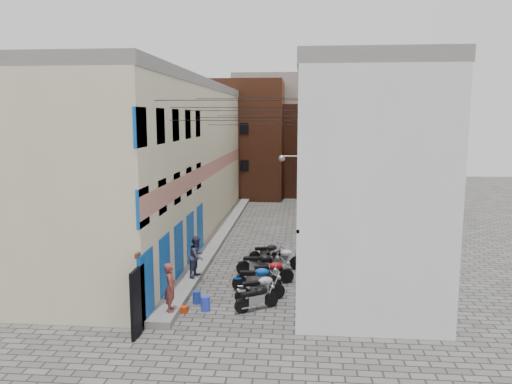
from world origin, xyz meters
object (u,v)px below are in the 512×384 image
(motorcycle_e, at_px, (260,263))
(water_jug_near, at_px, (205,304))
(motorcycle_c, at_px, (257,277))
(water_jug_far, at_px, (197,297))
(person_b, at_px, (197,256))
(motorcycle_d, at_px, (271,271))
(red_crate, at_px, (182,309))
(motorcycle_b, at_px, (260,287))
(motorcycle_f, at_px, (282,257))
(motorcycle_a, at_px, (257,296))
(person_a, at_px, (170,287))
(motorcycle_g, at_px, (268,252))

(motorcycle_e, bearing_deg, water_jug_near, -16.41)
(motorcycle_c, bearing_deg, water_jug_far, -59.28)
(motorcycle_e, relative_size, water_jug_far, 4.32)
(person_b, bearing_deg, motorcycle_d, -73.94)
(water_jug_far, distance_m, red_crate, 0.98)
(motorcycle_b, distance_m, water_jug_near, 2.20)
(motorcycle_f, xyz_separation_m, person_b, (-3.48, -2.05, 0.54))
(motorcycle_c, height_order, water_jug_near, motorcycle_c)
(motorcycle_c, bearing_deg, red_crate, -50.45)
(motorcycle_a, bearing_deg, motorcycle_b, 142.36)
(motorcycle_f, xyz_separation_m, water_jug_near, (-2.54, -5.15, -0.32))
(motorcycle_e, relative_size, person_b, 1.19)
(person_b, height_order, red_crate, person_b)
(motorcycle_b, height_order, person_b, person_b)
(person_a, bearing_deg, person_b, -12.67)
(motorcycle_c, xyz_separation_m, person_b, (-2.60, 0.84, 0.54))
(water_jug_far, bearing_deg, red_crate, -110.07)
(motorcycle_a, distance_m, motorcycle_f, 4.95)
(person_b, xyz_separation_m, water_jug_far, (0.48, -2.41, -0.88))
(motorcycle_b, xyz_separation_m, water_jug_far, (-2.36, -0.39, -0.34))
(motorcycle_a, relative_size, water_jug_near, 3.31)
(motorcycle_c, bearing_deg, person_b, -113.76)
(water_jug_near, bearing_deg, motorcycle_b, 29.71)
(motorcycle_c, height_order, water_jug_far, motorcycle_c)
(motorcycle_f, height_order, water_jug_near, motorcycle_f)
(person_a, distance_m, water_jug_far, 1.76)
(water_jug_far, bearing_deg, motorcycle_a, -10.94)
(motorcycle_a, xyz_separation_m, motorcycle_f, (0.70, 4.90, 0.08))
(motorcycle_f, bearing_deg, motorcycle_g, -152.28)
(motorcycle_b, distance_m, motorcycle_d, 2.05)
(motorcycle_f, bearing_deg, person_a, -36.64)
(motorcycle_g, distance_m, water_jug_near, 6.52)
(motorcycle_d, distance_m, motorcycle_f, 2.07)
(person_a, bearing_deg, motorcycle_e, -39.94)
(red_crate, bearing_deg, motorcycle_c, 45.29)
(motorcycle_a, xyz_separation_m, motorcycle_g, (-0.01, 6.01, 0.02))
(motorcycle_b, xyz_separation_m, water_jug_near, (-1.89, -1.08, -0.31))
(motorcycle_d, relative_size, water_jug_near, 3.72)
(motorcycle_d, bearing_deg, water_jug_near, -51.18)
(motorcycle_f, height_order, water_jug_far, motorcycle_f)
(motorcycle_d, distance_m, motorcycle_e, 1.13)
(motorcycle_b, distance_m, person_a, 3.51)
(motorcycle_e, bearing_deg, motorcycle_g, 179.71)
(motorcycle_d, xyz_separation_m, water_jug_far, (-2.63, -2.42, -0.33))
(motorcycle_f, distance_m, person_b, 4.07)
(motorcycle_a, bearing_deg, water_jug_far, -134.79)
(motorcycle_c, relative_size, red_crate, 5.49)
(person_a, distance_m, person_b, 3.82)
(motorcycle_d, xyz_separation_m, red_crate, (-2.96, -3.33, -0.46))
(motorcycle_e, xyz_separation_m, person_b, (-2.56, -0.99, 0.52))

